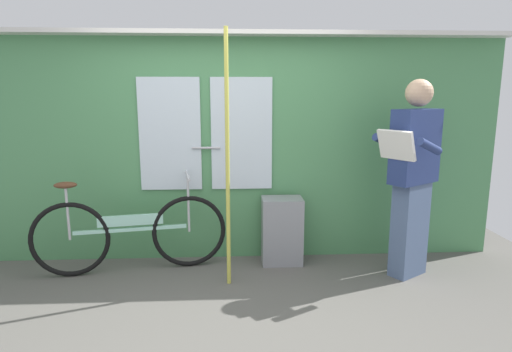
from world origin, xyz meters
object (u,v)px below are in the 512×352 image
Objects in this scene: bicycle_near_door at (130,233)px; trash_bin_by_wall at (282,231)px; handrail_pole at (228,162)px; passenger_reading_newspaper at (413,175)px.

bicycle_near_door is 2.67× the size of trash_bin_by_wall.
trash_bin_by_wall is 1.04m from handrail_pole.
handrail_pole is (0.93, -0.32, 0.72)m from bicycle_near_door.
handrail_pole reaches higher than trash_bin_by_wall.
handrail_pole reaches higher than bicycle_near_door.
passenger_reading_newspaper is 2.70× the size of trash_bin_by_wall.
trash_bin_by_wall is at bearing -4.30° from bicycle_near_door.
passenger_reading_newspaper is at bearing 3.66° from handrail_pole.
handrail_pole is at bearing -28.69° from bicycle_near_door.
bicycle_near_door is at bearing -174.47° from trash_bin_by_wall.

